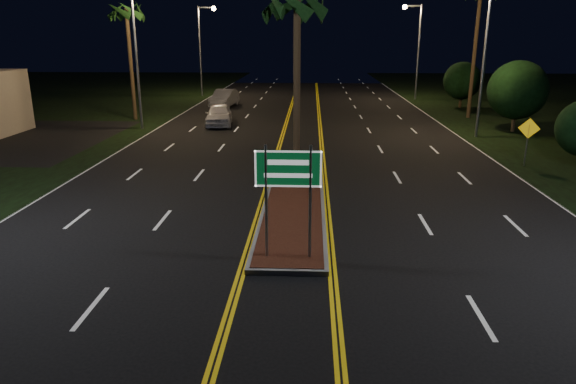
# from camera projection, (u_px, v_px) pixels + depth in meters

# --- Properties ---
(ground) EXTENTS (120.00, 120.00, 0.00)m
(ground) POSITION_uv_depth(u_px,v_px,m) (283.00, 312.00, 11.81)
(ground) COLOR black
(ground) RESTS_ON ground
(median_island) EXTENTS (2.25, 10.25, 0.17)m
(median_island) POSITION_uv_depth(u_px,v_px,m) (293.00, 210.00, 18.47)
(median_island) COLOR gray
(median_island) RESTS_ON ground
(highway_sign) EXTENTS (1.80, 0.08, 3.20)m
(highway_sign) POSITION_uv_depth(u_px,v_px,m) (288.00, 180.00, 13.78)
(highway_sign) COLOR gray
(highway_sign) RESTS_ON ground
(streetlight_left_mid) EXTENTS (1.91, 0.44, 9.00)m
(streetlight_left_mid) POSITION_uv_depth(u_px,v_px,m) (141.00, 43.00, 33.55)
(streetlight_left_mid) COLOR gray
(streetlight_left_mid) RESTS_ON ground
(streetlight_left_far) EXTENTS (1.91, 0.44, 9.00)m
(streetlight_left_far) POSITION_uv_depth(u_px,v_px,m) (203.00, 40.00, 52.66)
(streetlight_left_far) COLOR gray
(streetlight_left_far) RESTS_ON ground
(streetlight_right_mid) EXTENTS (1.91, 0.44, 9.00)m
(streetlight_right_mid) POSITION_uv_depth(u_px,v_px,m) (479.00, 44.00, 30.72)
(streetlight_right_mid) COLOR gray
(streetlight_right_mid) RESTS_ON ground
(streetlight_right_far) EXTENTS (1.91, 0.44, 9.00)m
(streetlight_right_far) POSITION_uv_depth(u_px,v_px,m) (415.00, 41.00, 49.83)
(streetlight_right_far) COLOR gray
(streetlight_right_far) RESTS_ON ground
(palm_median) EXTENTS (2.40, 2.40, 8.30)m
(palm_median) POSITION_uv_depth(u_px,v_px,m) (297.00, 4.00, 19.72)
(palm_median) COLOR #382819
(palm_median) RESTS_ON ground
(palm_left_far) EXTENTS (2.40, 2.40, 8.80)m
(palm_left_far) POSITION_uv_depth(u_px,v_px,m) (126.00, 12.00, 36.86)
(palm_left_far) COLOR #382819
(palm_left_far) RESTS_ON ground
(shrub_mid) EXTENTS (3.78, 3.78, 4.62)m
(shrub_mid) POSITION_uv_depth(u_px,v_px,m) (518.00, 90.00, 33.34)
(shrub_mid) COLOR #382819
(shrub_mid) RESTS_ON ground
(shrub_far) EXTENTS (3.24, 3.24, 3.96)m
(shrub_far) POSITION_uv_depth(u_px,v_px,m) (462.00, 81.00, 44.93)
(shrub_far) COLOR #382819
(shrub_far) RESTS_ON ground
(car_near) EXTENTS (2.92, 5.55, 1.77)m
(car_near) POSITION_uv_depth(u_px,v_px,m) (219.00, 113.00, 36.24)
(car_near) COLOR silver
(car_near) RESTS_ON ground
(car_far) EXTENTS (2.90, 5.56, 1.78)m
(car_far) POSITION_uv_depth(u_px,v_px,m) (224.00, 97.00, 45.85)
(car_far) COLOR #9898A0
(car_far) RESTS_ON ground
(warning_sign) EXTENTS (0.92, 0.41, 2.34)m
(warning_sign) POSITION_uv_depth(u_px,v_px,m) (528.00, 135.00, 24.69)
(warning_sign) COLOR gray
(warning_sign) RESTS_ON ground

